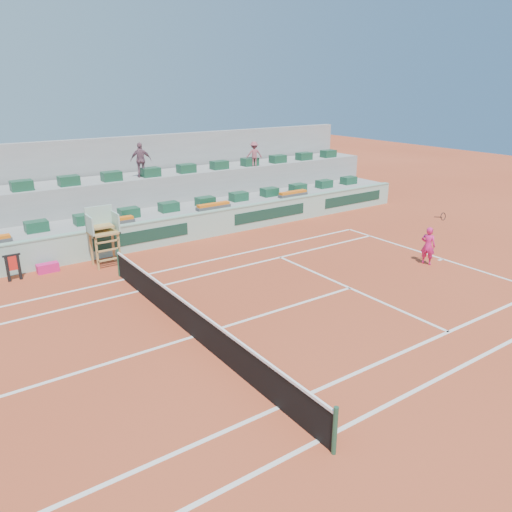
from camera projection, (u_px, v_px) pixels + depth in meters
The scene contains 16 objects.
ground at pixel (193, 337), 14.60m from camera, with size 90.00×90.00×0.00m, color #9E391E.
seating_tier_lower at pixel (81, 232), 22.68m from camera, with size 36.00×4.00×1.20m, color #979794.
seating_tier_upper at pixel (69, 210), 23.69m from camera, with size 36.00×2.40×2.60m, color #979794.
stadium_back_wall at pixel (58, 186), 24.64m from camera, with size 36.00×0.40×4.40m, color #979794.
player_bag at pixel (48, 268), 19.54m from camera, with size 0.81×0.36×0.36m, color #D91C6E.
spectator_mid at pixel (141, 160), 24.50m from camera, with size 1.00×0.41×1.70m, color #795160.
spectator_right at pixel (254, 154), 27.83m from camera, with size 0.88×0.51×1.36m, color #944A53.
court_lines at pixel (193, 337), 14.60m from camera, with size 23.89×11.09×0.01m.
tennis_net at pixel (192, 321), 14.43m from camera, with size 0.10×11.97×1.10m.
advertising_hoarding at pixel (97, 244), 20.98m from camera, with size 36.00×0.34×1.26m.
umpire_chair at pixel (102, 228), 19.90m from camera, with size 1.10×0.90×2.40m.
seat_row_lower at pixel (85, 219), 21.72m from camera, with size 32.90×0.60×0.44m.
seat_row_upper at pixel (69, 181), 22.73m from camera, with size 32.90×0.60×0.44m.
flower_planters at pixel (54, 231), 20.32m from camera, with size 26.80×0.36×0.28m.
towel_rack at pixel (13, 265), 18.58m from camera, with size 0.62×0.10×1.03m.
tennis_player at pixel (428, 245), 20.22m from camera, with size 0.56×0.90×2.28m.
Camera 1 is at (-5.95, -11.72, 7.04)m, focal length 35.00 mm.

